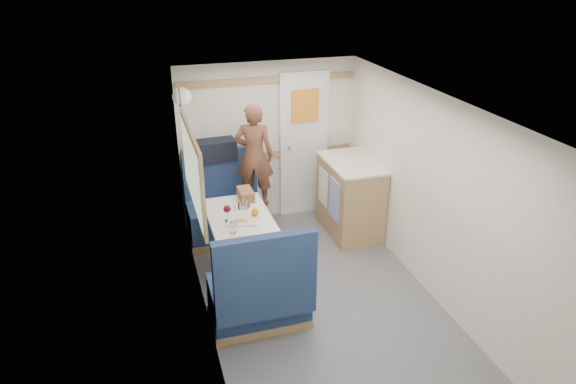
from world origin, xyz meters
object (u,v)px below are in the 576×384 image
object	(u,v)px
galley_counter	(350,197)
cheese_block	(242,219)
dome_light	(182,97)
wine_glass	(227,210)
beer_glass	(247,205)
pepper_grinder	(238,207)
bench_near	(260,297)
duffel_bag	(214,150)
tumbler_left	(233,227)
tray	(243,217)
tumbler_right	(244,205)
salt_grinder	(236,208)
bread_loaf	(246,194)
bench_far	(225,214)
orange_fruit	(255,212)
dinette_table	(239,227)
person	(254,155)

from	to	relation	value
galley_counter	cheese_block	world-z (taller)	galley_counter
dome_light	galley_counter	distance (m)	2.28
wine_glass	beer_glass	world-z (taller)	wine_glass
beer_glass	pepper_grinder	xyz separation A→B (m)	(-0.10, -0.02, -0.00)
bench_near	wine_glass	distance (m)	0.94
dome_light	pepper_grinder	world-z (taller)	dome_light
bench_near	beer_glass	xyz separation A→B (m)	(0.11, 0.96, 0.47)
bench_near	wine_glass	bearing A→B (deg)	100.12
duffel_bag	tumbler_left	xyz separation A→B (m)	(-0.08, -1.48, -0.25)
tray	tumbler_right	distance (m)	0.18
salt_grinder	bread_loaf	bearing A→B (deg)	59.79
bench_far	orange_fruit	bearing A→B (deg)	-81.45
galley_counter	tray	xyz separation A→B (m)	(-1.45, -0.64, 0.26)
cheese_block	tray	bearing A→B (deg)	75.40
beer_glass	tumbler_right	bearing A→B (deg)	-146.42
galley_counter	duffel_bag	xyz separation A→B (m)	(-1.52, 0.57, 0.56)
bench_far	wine_glass	world-z (taller)	bench_far
galley_counter	salt_grinder	bearing A→B (deg)	-161.43
tray	tumbler_right	bearing A→B (deg)	72.57
duffel_bag	orange_fruit	xyz separation A→B (m)	(0.20, -1.23, -0.24)
dinette_table	bench_near	bearing A→B (deg)	-90.00
tumbler_left	bread_loaf	world-z (taller)	same
tumbler_right	tumbler_left	bearing A→B (deg)	-115.23
person	salt_grinder	size ratio (longest dim) A/B	12.48
galley_counter	wine_glass	xyz separation A→B (m)	(-1.60, -0.66, 0.38)
galley_counter	duffel_bag	bearing A→B (deg)	159.40
cheese_block	tumbler_right	bearing A→B (deg)	73.54
tumbler_right	beer_glass	xyz separation A→B (m)	(0.04, 0.03, -0.01)
beer_glass	orange_fruit	bearing A→B (deg)	-81.20
wine_glass	tumbler_left	world-z (taller)	wine_glass
orange_fruit	beer_glass	size ratio (longest dim) A/B	0.85
galley_counter	orange_fruit	size ratio (longest dim) A/B	11.80
salt_grinder	dinette_table	bearing A→B (deg)	-74.66
dome_light	duffel_bag	size ratio (longest dim) A/B	0.39
orange_fruit	tumbler_right	bearing A→B (deg)	111.88
dinette_table	orange_fruit	xyz separation A→B (m)	(0.15, -0.11, 0.21)
person	tumbler_left	bearing A→B (deg)	87.68
bread_loaf	duffel_bag	bearing A→B (deg)	103.90
dinette_table	person	bearing A→B (deg)	64.68
pepper_grinder	bread_loaf	distance (m)	0.29
dome_light	tray	world-z (taller)	dome_light
pepper_grinder	bread_loaf	xyz separation A→B (m)	(0.14, 0.25, 0.01)
bench_near	bread_loaf	distance (m)	1.29
duffel_bag	pepper_grinder	distance (m)	1.08
bench_near	galley_counter	size ratio (longest dim) A/B	1.14
dinette_table	galley_counter	distance (m)	1.57
duffel_bag	orange_fruit	world-z (taller)	duffel_bag
tray	cheese_block	size ratio (longest dim) A/B	3.61
duffel_bag	pepper_grinder	size ratio (longest dim) A/B	5.60
cheese_block	salt_grinder	size ratio (longest dim) A/B	1.08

